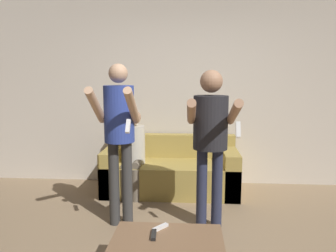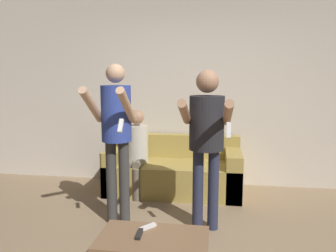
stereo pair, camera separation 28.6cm
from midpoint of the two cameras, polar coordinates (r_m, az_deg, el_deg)
wall_back at (r=4.75m, az=6.26°, el=6.02°), size 6.40×0.06×2.70m
couch at (r=4.52m, az=2.85°, el=-8.04°), size 1.79×0.79×0.74m
person_standing_left at (r=3.38m, az=-6.66°, el=-0.16°), size 0.43×0.64×1.69m
person_standing_right at (r=3.27m, az=9.22°, el=-0.91°), size 0.47×0.77×1.62m
person_seated at (r=4.35m, az=-3.71°, el=-4.03°), size 0.29×0.52×1.12m
coffee_table at (r=2.63m, az=0.66°, el=-19.55°), size 0.84×0.48×0.36m
remote_near at (r=2.62m, az=-1.73°, el=-18.36°), size 0.04×0.15×0.02m
remote_far at (r=2.73m, az=-0.41°, el=-17.20°), size 0.12×0.14×0.02m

